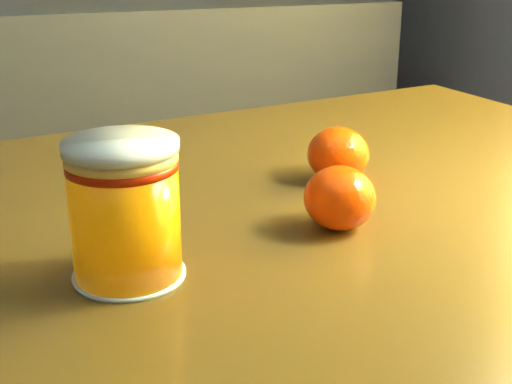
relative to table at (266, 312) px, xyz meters
name	(u,v)px	position (x,y,z in m)	size (l,w,h in m)	color
table	(266,312)	(0.00, 0.00, 0.00)	(1.21, 0.94, 0.82)	brown
juice_glass	(125,212)	(-0.14, -0.08, 0.16)	(0.09, 0.09, 0.11)	orange
orange_front	(340,198)	(0.05, -0.05, 0.13)	(0.07, 0.07, 0.06)	#F94104
orange_back	(338,154)	(0.11, 0.07, 0.13)	(0.07, 0.07, 0.06)	#F94104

